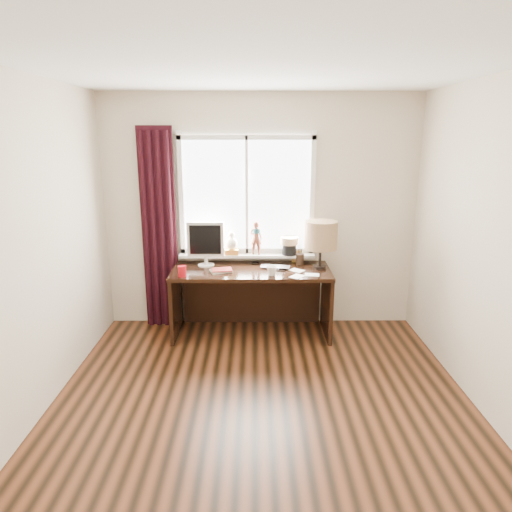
{
  "coord_description": "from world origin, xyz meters",
  "views": [
    {
      "loc": [
        -0.06,
        -3.08,
        2.15
      ],
      "look_at": [
        -0.05,
        1.25,
        1.0
      ],
      "focal_mm": 32.0,
      "sensor_mm": 36.0,
      "label": 1
    }
  ],
  "objects_px": {
    "mug": "(272,270)",
    "red_cup": "(182,271)",
    "laptop": "(275,267)",
    "table_lamp": "(321,236)",
    "monitor": "(205,241)",
    "desk": "(251,288)"
  },
  "relations": [
    {
      "from": "mug",
      "to": "monitor",
      "type": "height_order",
      "value": "monitor"
    },
    {
      "from": "table_lamp",
      "to": "monitor",
      "type": "bearing_deg",
      "value": 175.4
    },
    {
      "from": "laptop",
      "to": "monitor",
      "type": "bearing_deg",
      "value": -177.63
    },
    {
      "from": "red_cup",
      "to": "table_lamp",
      "type": "xyz_separation_m",
      "value": [
        1.45,
        0.29,
        0.31
      ]
    },
    {
      "from": "mug",
      "to": "red_cup",
      "type": "bearing_deg",
      "value": -177.77
    },
    {
      "from": "mug",
      "to": "red_cup",
      "type": "xyz_separation_m",
      "value": [
        -0.92,
        -0.04,
        0.0
      ]
    },
    {
      "from": "table_lamp",
      "to": "desk",
      "type": "bearing_deg",
      "value": 175.43
    },
    {
      "from": "laptop",
      "to": "monitor",
      "type": "relative_size",
      "value": 0.65
    },
    {
      "from": "red_cup",
      "to": "table_lamp",
      "type": "relative_size",
      "value": 0.21
    },
    {
      "from": "mug",
      "to": "table_lamp",
      "type": "distance_m",
      "value": 0.66
    },
    {
      "from": "mug",
      "to": "monitor",
      "type": "distance_m",
      "value": 0.83
    },
    {
      "from": "mug",
      "to": "red_cup",
      "type": "relative_size",
      "value": 0.96
    },
    {
      "from": "monitor",
      "to": "laptop",
      "type": "bearing_deg",
      "value": -7.12
    },
    {
      "from": "laptop",
      "to": "monitor",
      "type": "height_order",
      "value": "monitor"
    },
    {
      "from": "table_lamp",
      "to": "red_cup",
      "type": "bearing_deg",
      "value": -168.67
    },
    {
      "from": "laptop",
      "to": "mug",
      "type": "height_order",
      "value": "mug"
    },
    {
      "from": "laptop",
      "to": "red_cup",
      "type": "height_order",
      "value": "red_cup"
    },
    {
      "from": "table_lamp",
      "to": "laptop",
      "type": "bearing_deg",
      "value": 179.45
    },
    {
      "from": "laptop",
      "to": "desk",
      "type": "xyz_separation_m",
      "value": [
        -0.26,
        0.05,
        -0.26
      ]
    },
    {
      "from": "desk",
      "to": "monitor",
      "type": "relative_size",
      "value": 3.47
    },
    {
      "from": "red_cup",
      "to": "mug",
      "type": "bearing_deg",
      "value": 2.23
    },
    {
      "from": "laptop",
      "to": "desk",
      "type": "bearing_deg",
      "value": 177.73
    }
  ]
}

